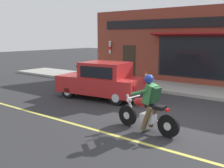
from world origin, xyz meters
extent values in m
plane|color=#2B2B2D|center=(0.00, 0.00, 0.00)|extent=(80.00, 80.00, 0.00)
cube|color=#9E9B93|center=(5.16, 3.00, 0.07)|extent=(2.60, 22.00, 0.14)
cube|color=#D1C64C|center=(-1.80, 3.00, 0.00)|extent=(0.12, 19.80, 0.01)
cube|color=brown|center=(6.71, 2.66, 2.10)|extent=(0.50, 11.38, 4.20)
cube|color=black|center=(6.44, 1.24, 1.55)|extent=(0.04, 4.78, 2.10)
cube|color=black|center=(6.46, 1.24, 1.55)|extent=(0.02, 5.01, 2.20)
cube|color=#2D2319|center=(6.44, 5.79, 1.05)|extent=(0.04, 0.90, 2.10)
cube|color=maroon|center=(6.11, 1.24, 2.75)|extent=(0.81, 5.46, 0.24)
cube|color=black|center=(6.43, 2.66, 3.35)|extent=(0.06, 9.67, 0.50)
cylinder|color=white|center=(6.36, 7.22, 1.90)|extent=(0.14, 0.14, 0.70)
cylinder|color=red|center=(6.36, 7.22, 1.90)|extent=(0.15, 0.15, 0.20)
sphere|color=silver|center=(6.36, 7.22, 2.30)|extent=(0.16, 0.16, 0.16)
cylinder|color=black|center=(-0.89, 0.95, 0.31)|extent=(0.17, 0.63, 0.62)
cylinder|color=silver|center=(-0.89, 0.95, 0.31)|extent=(0.14, 0.23, 0.22)
cylinder|color=black|center=(-1.04, -0.44, 0.31)|extent=(0.17, 0.63, 0.62)
cylinder|color=silver|center=(-1.04, -0.44, 0.31)|extent=(0.14, 0.23, 0.22)
cube|color=silver|center=(-0.97, 0.21, 0.39)|extent=(0.32, 0.43, 0.24)
ellipsoid|color=#B21919|center=(-0.94, 0.46, 0.80)|extent=(0.35, 0.55, 0.24)
cube|color=black|center=(-1.00, -0.02, 0.76)|extent=(0.32, 0.58, 0.10)
cylinder|color=silver|center=(-0.90, 0.85, 0.62)|extent=(0.11, 0.33, 0.68)
cylinder|color=silver|center=(-0.91, 0.74, 0.91)|extent=(0.56, 0.10, 0.04)
sphere|color=silver|center=(-0.89, 0.90, 0.79)|extent=(0.16, 0.16, 0.16)
cylinder|color=silver|center=(-0.85, -0.21, 0.29)|extent=(0.14, 0.56, 0.08)
cube|color=red|center=(-1.04, -0.39, 0.73)|extent=(0.13, 0.07, 0.08)
cylinder|color=brown|center=(-1.16, 0.16, 0.43)|extent=(0.18, 0.36, 0.71)
cylinder|color=brown|center=(-0.80, 0.12, 0.43)|extent=(0.18, 0.36, 0.71)
cube|color=#387F42|center=(-0.98, 0.16, 1.08)|extent=(0.37, 0.36, 0.57)
cylinder|color=#387F42|center=(-1.15, 0.42, 1.12)|extent=(0.15, 0.53, 0.26)
cylinder|color=#387F42|center=(-0.75, 0.38, 1.12)|extent=(0.15, 0.53, 0.26)
sphere|color=navy|center=(-0.97, 0.22, 1.49)|extent=(0.26, 0.26, 0.26)
cube|color=#1E4728|center=(-0.99, 0.00, 1.10)|extent=(0.30, 0.27, 0.42)
cylinder|color=black|center=(0.50, 4.98, 0.30)|extent=(0.25, 0.62, 0.60)
cylinder|color=silver|center=(0.50, 4.98, 0.30)|extent=(0.24, 0.35, 0.33)
cylinder|color=black|center=(1.93, 5.15, 0.30)|extent=(0.25, 0.62, 0.60)
cylinder|color=silver|center=(1.93, 5.15, 0.30)|extent=(0.24, 0.35, 0.33)
cylinder|color=black|center=(0.79, 2.59, 0.30)|extent=(0.25, 0.62, 0.60)
cylinder|color=silver|center=(0.79, 2.59, 0.30)|extent=(0.24, 0.35, 0.33)
cylinder|color=black|center=(2.22, 2.77, 0.30)|extent=(0.25, 0.62, 0.60)
cylinder|color=silver|center=(2.22, 2.77, 0.30)|extent=(0.24, 0.35, 0.33)
cube|color=red|center=(1.36, 3.87, 0.60)|extent=(2.08, 3.87, 0.70)
cube|color=red|center=(1.39, 3.62, 1.24)|extent=(1.66, 2.06, 0.66)
cube|color=black|center=(1.28, 4.49, 1.19)|extent=(1.36, 0.51, 0.51)
cube|color=black|center=(0.67, 3.54, 1.22)|extent=(0.21, 1.51, 0.46)
cube|color=black|center=(2.11, 3.71, 1.22)|extent=(0.21, 1.51, 0.46)
cube|color=silver|center=(0.63, 5.66, 0.72)|extent=(0.24, 0.07, 0.14)
cube|color=red|center=(1.08, 1.97, 0.74)|extent=(0.20, 0.06, 0.16)
cube|color=silver|center=(1.64, 5.78, 0.72)|extent=(0.24, 0.07, 0.14)
cube|color=red|center=(2.09, 2.09, 0.74)|extent=(0.20, 0.06, 0.16)
cube|color=#28282B|center=(1.13, 5.69, 0.35)|extent=(1.61, 0.31, 0.20)
cube|color=#28282B|center=(1.58, 2.06, 0.35)|extent=(1.61, 0.31, 0.20)
cube|color=black|center=(5.85, 4.16, 0.16)|extent=(0.36, 0.36, 0.04)
cone|color=orange|center=(5.85, 4.16, 0.46)|extent=(0.28, 0.28, 0.56)
cylinder|color=white|center=(5.85, 4.16, 0.48)|extent=(0.20, 0.20, 0.08)
cylinder|color=red|center=(5.37, 7.50, 0.22)|extent=(0.24, 0.24, 0.16)
cylinder|color=red|center=(5.37, 7.50, 0.59)|extent=(0.18, 0.18, 0.58)
sphere|color=red|center=(5.37, 7.50, 0.92)|extent=(0.20, 0.20, 0.20)
cylinder|color=red|center=(5.24, 7.50, 0.64)|extent=(0.10, 0.08, 0.08)
cylinder|color=red|center=(5.50, 7.50, 0.64)|extent=(0.10, 0.08, 0.08)
camera|label=1|loc=(-7.17, -3.24, 2.62)|focal=42.00mm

